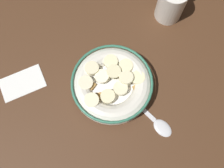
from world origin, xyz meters
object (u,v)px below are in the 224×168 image
cereal_bowl (112,84)px  spoon (156,122)px  folded_napkin (22,83)px  coffee_mug (172,3)px

cereal_bowl → spoon: cereal_bowl is taller
folded_napkin → spoon: bearing=-48.0°
spoon → cereal_bowl: bearing=109.3°
cereal_bowl → spoon: (4.29, -12.25, -2.20)cm
spoon → folded_napkin: 32.88cm
folded_napkin → cereal_bowl: bearing=-34.5°
cereal_bowl → folded_napkin: bearing=145.5°
cereal_bowl → spoon: bearing=-70.7°
spoon → coffee_mug: coffee_mug is taller
cereal_bowl → folded_napkin: cereal_bowl is taller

